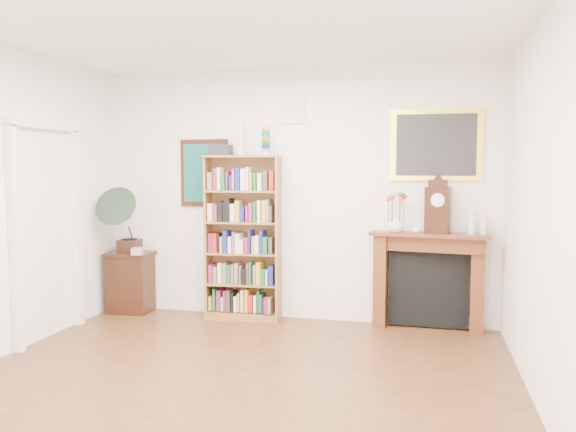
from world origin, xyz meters
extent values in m
cube|color=#4B2816|center=(0.00, 0.00, -0.01)|extent=(4.50, 5.00, 0.01)
cube|color=white|center=(0.00, 0.00, 2.80)|extent=(4.50, 5.00, 0.01)
cube|color=white|center=(0.00, 2.50, 1.40)|extent=(4.50, 0.01, 2.80)
cube|color=white|center=(2.25, 0.00, 1.40)|extent=(0.01, 5.00, 2.80)
cube|color=white|center=(-2.21, 0.73, 1.05)|extent=(0.08, 0.08, 2.10)
cube|color=white|center=(-2.21, 1.67, 1.05)|extent=(0.08, 0.08, 2.10)
cube|color=white|center=(-2.21, 1.20, 2.13)|extent=(0.08, 1.02, 0.08)
cube|color=black|center=(-1.05, 2.48, 1.65)|extent=(0.58, 0.03, 0.78)
cube|color=#135954|center=(-1.05, 2.46, 1.65)|extent=(0.50, 0.01, 0.67)
cube|color=white|center=(0.00, 2.48, 2.35)|extent=(0.26, 0.03, 0.30)
cube|color=silver|center=(0.00, 2.46, 2.35)|extent=(0.22, 0.01, 0.26)
cube|color=yellow|center=(1.55, 2.48, 1.95)|extent=(0.95, 0.03, 0.75)
cube|color=#262628|center=(1.55, 2.46, 1.95)|extent=(0.82, 0.01, 0.65)
cube|color=brown|center=(-0.95, 2.33, 0.92)|extent=(0.05, 0.30, 1.85)
cube|color=brown|center=(-0.12, 2.33, 0.92)|extent=(0.05, 0.30, 1.85)
cube|color=brown|center=(-0.53, 2.33, 1.84)|extent=(0.87, 0.38, 0.02)
cube|color=brown|center=(-0.53, 2.33, 0.04)|extent=(0.87, 0.38, 0.08)
cube|color=brown|center=(-0.53, 2.47, 0.92)|extent=(0.85, 0.09, 1.85)
cube|color=brown|center=(-0.53, 2.33, 0.40)|extent=(0.82, 0.35, 0.02)
cube|color=brown|center=(-0.53, 2.33, 0.75)|extent=(0.82, 0.35, 0.02)
cube|color=brown|center=(-0.53, 2.33, 1.10)|extent=(0.82, 0.35, 0.02)
cube|color=brown|center=(-0.53, 2.33, 1.45)|extent=(0.82, 0.35, 0.02)
cube|color=black|center=(-1.93, 2.29, 0.36)|extent=(0.54, 0.41, 0.72)
cube|color=#532A13|center=(1.00, 2.39, 0.50)|extent=(0.15, 0.19, 1.00)
cube|color=#532A13|center=(2.00, 2.39, 0.50)|extent=(0.15, 0.19, 1.00)
cube|color=#532A13|center=(1.50, 2.39, 0.92)|extent=(1.15, 0.30, 0.16)
cube|color=#532A13|center=(1.50, 2.35, 1.02)|extent=(1.25, 0.42, 0.04)
cube|color=black|center=(1.50, 2.44, 0.42)|extent=(0.83, 0.09, 0.80)
cube|color=black|center=(-1.96, 2.34, 0.79)|extent=(0.26, 0.26, 0.14)
cylinder|color=black|center=(-1.96, 2.34, 0.86)|extent=(0.20, 0.20, 0.01)
cone|color=#304635|center=(-1.96, 2.20, 1.19)|extent=(0.54, 0.64, 0.61)
cube|color=silver|center=(-1.75, 2.15, 0.76)|extent=(0.14, 0.14, 0.08)
cube|color=black|center=(1.58, 2.36, 1.27)|extent=(0.27, 0.20, 0.48)
cylinder|color=white|center=(1.58, 2.29, 1.38)|extent=(0.14, 0.05, 0.14)
cube|color=black|center=(1.58, 2.36, 1.55)|extent=(0.20, 0.16, 0.09)
imported|color=silver|center=(1.16, 2.33, 1.12)|extent=(0.17, 0.17, 0.17)
imported|color=silver|center=(1.38, 2.31, 1.07)|extent=(0.08, 0.08, 0.06)
cylinder|color=silver|center=(1.92, 2.33, 1.15)|extent=(0.07, 0.07, 0.24)
cylinder|color=silver|center=(2.04, 2.37, 1.13)|extent=(0.06, 0.06, 0.20)
camera|label=1|loc=(1.45, -3.64, 1.71)|focal=35.00mm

